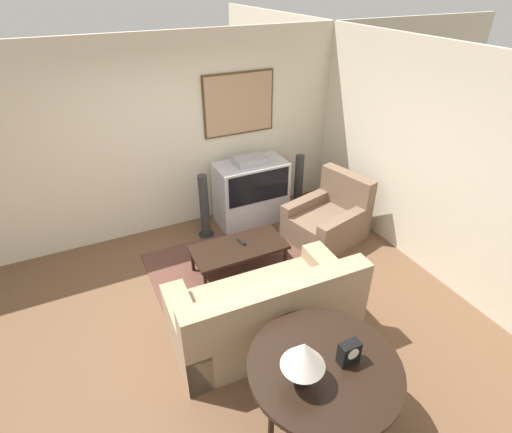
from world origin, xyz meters
The scene contains 14 objects.
ground_plane centered at (0.00, 0.00, 0.00)m, with size 12.00×12.00×0.00m, color brown.
wall_back centered at (0.02, 2.13, 1.36)m, with size 12.00×0.10×2.70m.
wall_right centered at (2.63, 0.00, 1.35)m, with size 0.06×12.00×2.70m.
area_rug centered at (0.41, 0.70, 0.01)m, with size 2.13×1.65×0.01m.
tv centered at (1.09, 1.70, 0.49)m, with size 1.04×0.56×1.04m.
couch centered at (0.24, -0.44, 0.32)m, with size 1.92×0.99×0.92m.
armchair centered at (1.88, 0.81, 0.28)m, with size 1.16×1.05×0.91m.
coffee_table centered at (0.43, 0.66, 0.34)m, with size 1.18×0.58×0.38m.
console_table centered at (0.21, -1.49, 0.68)m, with size 1.20×1.20×0.74m.
table_lamp centered at (-0.04, -1.54, 1.04)m, with size 0.32×0.32×0.41m.
mantel_clock centered at (0.38, -1.54, 0.84)m, with size 0.17×0.10×0.19m.
remote centered at (0.49, 0.72, 0.39)m, with size 0.08×0.17×0.02m.
speaker_tower_left centered at (0.32, 1.61, 0.45)m, with size 0.22×0.22×0.96m.
speaker_tower_right centered at (1.86, 1.61, 0.45)m, with size 0.22×0.22×0.96m.
Camera 1 is at (-1.14, -3.05, 3.31)m, focal length 28.00 mm.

